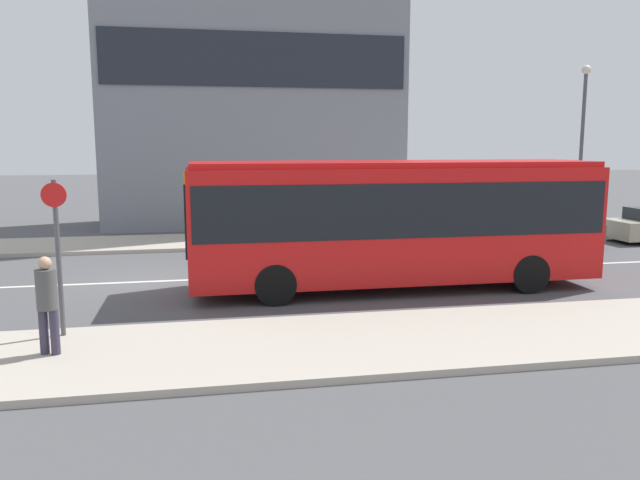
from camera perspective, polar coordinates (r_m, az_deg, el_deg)
name	(u,v)px	position (r m, az deg, el deg)	size (l,w,h in m)	color
ground_plane	(158,281)	(17.30, -14.61, -3.67)	(120.00, 120.00, 0.00)	#4F4F51
sidewalk_near	(134,357)	(11.27, -16.63, -10.17)	(44.00, 3.50, 0.13)	#B2A899
sidewalk_far	(169,243)	(23.42, -13.66, -0.24)	(44.00, 3.50, 0.13)	#B2A899
lane_centerline	(158,281)	(17.30, -14.61, -3.66)	(41.80, 0.16, 0.01)	silver
city_bus	(393,216)	(15.80, 6.70, 2.21)	(10.20, 2.62, 3.22)	red
parked_car_0	(537,229)	(23.70, 19.22, 0.99)	(4.24, 1.82, 1.31)	#4C5156
pedestrian_near_stop	(47,299)	(11.42, -23.68, -4.98)	(0.34, 0.34, 1.68)	#383347
bus_stop_sign	(58,246)	(12.29, -22.86, -0.54)	(0.44, 0.12, 2.89)	#4C4C51
street_lamp	(582,131)	(26.87, 22.87, 9.18)	(0.36, 0.36, 6.52)	#4C4C51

